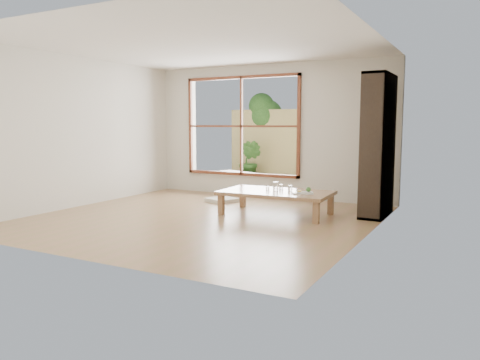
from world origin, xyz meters
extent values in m
plane|color=#996F4C|center=(0.00, 0.00, 0.00)|extent=(5.00, 5.00, 0.00)
cube|color=#966949|center=(0.88, 0.80, 0.35)|extent=(1.77, 1.04, 0.05)
cube|color=#966949|center=(0.11, 0.36, 0.16)|extent=(0.09, 0.09, 0.33)
cube|color=#966949|center=(0.08, 1.17, 0.16)|extent=(0.09, 0.09, 0.33)
cube|color=#966949|center=(1.67, 0.42, 0.16)|extent=(0.09, 0.09, 0.33)
cube|color=#966949|center=(1.64, 1.23, 0.16)|extent=(0.09, 0.09, 0.33)
cube|color=beige|center=(-0.51, 1.47, 0.03)|extent=(0.61, 0.61, 0.07)
cube|color=black|center=(2.30, 1.48, 1.10)|extent=(0.35, 0.99, 2.21)
cylinder|color=silver|center=(0.89, 0.75, 0.46)|extent=(0.08, 0.08, 0.15)
cylinder|color=silver|center=(1.10, 0.84, 0.43)|extent=(0.07, 0.07, 0.10)
cylinder|color=silver|center=(0.88, 0.99, 0.42)|extent=(0.06, 0.06, 0.08)
cylinder|color=silver|center=(0.73, 0.79, 0.41)|extent=(0.06, 0.06, 0.07)
cube|color=white|center=(1.34, 0.76, 0.39)|extent=(0.38, 0.33, 0.02)
sphere|color=#396D2B|center=(1.42, 0.80, 0.44)|extent=(0.08, 0.08, 0.08)
cube|color=gold|center=(1.30, 0.71, 0.41)|extent=(0.07, 0.06, 0.03)
cube|color=beige|center=(1.26, 0.79, 0.41)|extent=(0.08, 0.08, 0.02)
cylinder|color=silver|center=(1.37, 0.69, 0.41)|extent=(0.17, 0.09, 0.01)
cube|color=#322C25|center=(-0.60, 3.56, 0.00)|extent=(2.80, 2.00, 0.05)
cube|color=black|center=(-1.09, 3.22, 0.35)|extent=(1.15, 0.74, 0.05)
cube|color=black|center=(-1.61, 3.32, 0.18)|extent=(0.08, 0.08, 0.30)
cube|color=black|center=(-1.51, 3.54, 0.18)|extent=(0.08, 0.08, 0.30)
cube|color=black|center=(-0.67, 2.91, 0.18)|extent=(0.08, 0.08, 0.30)
cube|color=black|center=(-0.57, 3.13, 0.18)|extent=(0.08, 0.08, 0.30)
cube|color=tan|center=(-0.60, 4.56, 0.90)|extent=(2.80, 0.06, 1.80)
imported|color=#396826|center=(0.32, 4.12, 0.43)|extent=(0.87, 0.80, 0.81)
imported|color=#396826|center=(-1.29, 4.17, 0.54)|extent=(0.62, 0.53, 1.03)
cylinder|color=#4C3D2D|center=(-1.30, 4.86, 0.80)|extent=(0.14, 0.14, 1.60)
sphere|color=#396826|center=(-1.18, 4.86, 1.65)|extent=(0.84, 0.84, 0.84)
sphere|color=#396826|center=(-1.45, 4.94, 1.45)|extent=(0.70, 0.70, 0.70)
sphere|color=#396826|center=(-1.27, 4.76, 1.90)|extent=(0.64, 0.64, 0.64)
camera|label=1|loc=(3.83, -5.99, 1.43)|focal=35.00mm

